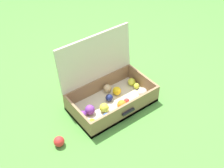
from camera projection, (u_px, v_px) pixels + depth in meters
ground_plane at (115, 102)px, 2.39m from camera, size 16.00×16.00×0.00m
open_suitcase at (108, 91)px, 2.32m from camera, size 0.65×0.45×0.53m
stray_ball_on_grass at (59, 141)px, 2.04m from camera, size 0.08×0.08×0.08m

